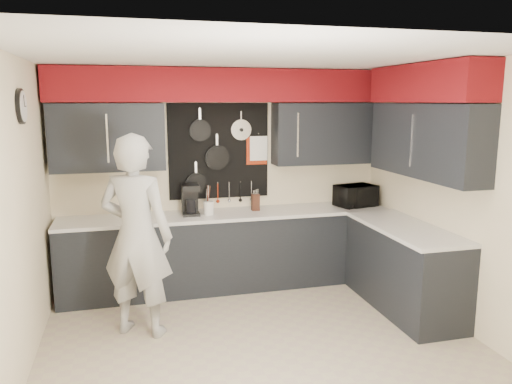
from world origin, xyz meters
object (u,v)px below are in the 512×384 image
object	(u,v)px
utensil_crock	(209,208)
coffee_maker	(190,199)
microwave	(356,196)
knife_block	(255,202)
person	(136,236)

from	to	relation	value
utensil_crock	coffee_maker	bearing A→B (deg)	164.37
microwave	knife_block	distance (m)	1.28
microwave	utensil_crock	distance (m)	1.86
microwave	coffee_maker	xyz separation A→B (m)	(-2.07, 0.07, 0.05)
knife_block	coffee_maker	xyz separation A→B (m)	(-0.79, -0.02, 0.08)
utensil_crock	coffee_maker	xyz separation A→B (m)	(-0.20, 0.06, 0.11)
microwave	person	bearing A→B (deg)	-173.51
utensil_crock	person	distance (m)	1.26
knife_block	utensil_crock	world-z (taller)	knife_block
microwave	person	xyz separation A→B (m)	(-2.70, -0.93, -0.08)
coffee_maker	knife_block	bearing A→B (deg)	3.30
knife_block	utensil_crock	size ratio (longest dim) A/B	1.28
coffee_maker	person	distance (m)	1.19
utensil_crock	microwave	bearing A→B (deg)	-0.25
knife_block	person	xyz separation A→B (m)	(-1.43, -1.02, -0.05)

